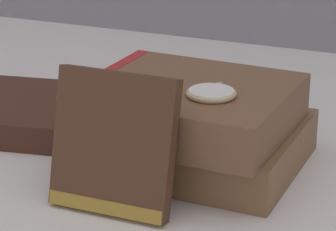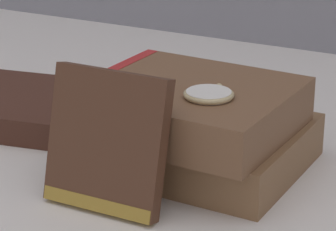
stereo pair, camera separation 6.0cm
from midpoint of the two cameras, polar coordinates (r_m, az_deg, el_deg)
The scene contains 7 objects.
ground_plane at distance 0.76m, azimuth 2.67°, elevation -4.24°, with size 3.00×3.00×0.00m, color silver.
book_flat_bottom at distance 0.78m, azimuth 3.80°, elevation -1.90°, with size 0.21×0.17×0.04m.
book_flat_top at distance 0.75m, azimuth 3.42°, elevation 0.68°, with size 0.20×0.17×0.04m.
book_side_left at distance 0.91m, azimuth -9.07°, elevation 0.67°, with size 0.26×0.19×0.03m.
book_leaning_front at distance 0.68m, azimuth -1.96°, elevation -2.30°, with size 0.11×0.05×0.12m.
pocket_watch at distance 0.71m, azimuth 5.35°, elevation 1.49°, with size 0.05×0.05×0.01m.
reading_glasses at distance 0.95m, azimuth 3.75°, elevation 1.00°, with size 0.10×0.05×0.00m.
Camera 2 is at (0.31, -0.62, 0.33)m, focal length 85.00 mm.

